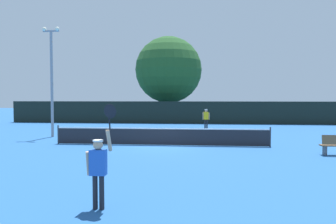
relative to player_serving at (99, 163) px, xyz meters
The scene contains 11 objects.
ground_plane 10.19m from the player_serving, 88.56° to the left, with size 120.00×120.00×0.00m, color #235693.
tennis_net 10.15m from the player_serving, 88.56° to the left, with size 11.94×0.08×1.07m.
perimeter_fence 24.98m from the player_serving, 89.42° to the left, with size 35.50×0.12×2.27m, color black.
player_serving is the anchor object (origin of this frame).
player_receiving 19.40m from the player_serving, 81.20° to the left, with size 0.57×0.25×1.69m.
tennis_ball 12.46m from the player_serving, 85.93° to the left, with size 0.07×0.07×0.07m, color #CCE033.
light_pole 15.49m from the player_serving, 119.57° to the left, with size 1.18×0.28×7.36m.
large_tree 30.68m from the player_serving, 92.33° to the left, with size 7.86×7.86×9.89m.
parked_car_near 32.75m from the player_serving, 95.06° to the left, with size 1.94×4.22×1.69m.
parked_car_mid 32.61m from the player_serving, 85.32° to the left, with size 2.32×4.37×1.69m.
parked_car_far 33.73m from the player_serving, 78.43° to the left, with size 2.00×4.25×1.69m.
Camera 1 is at (2.08, -17.29, 2.64)m, focal length 33.69 mm.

